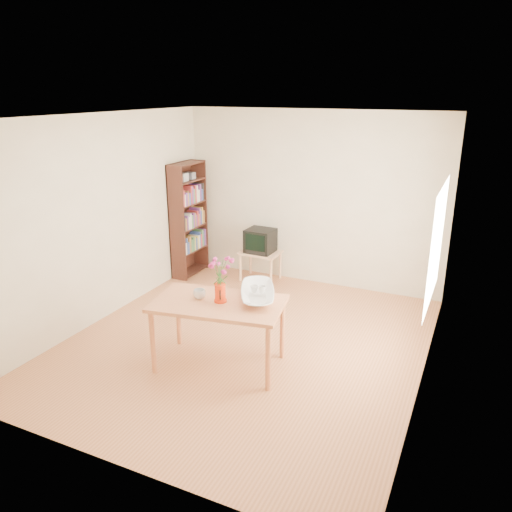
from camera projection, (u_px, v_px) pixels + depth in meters
The scene contains 11 objects.
room at pixel (247, 238), 5.50m from camera, with size 4.50×4.50×4.50m.
table at pixel (219, 309), 5.25m from camera, with size 1.47×1.00×0.75m.
tv_stand at pixel (260, 256), 7.77m from camera, with size 0.60×0.45×0.46m.
bookshelf at pixel (189, 223), 7.90m from camera, with size 0.28×0.70×1.80m.
pitcher at pixel (220, 294), 5.20m from camera, with size 0.13×0.20×0.20m.
flowers at pixel (220, 270), 5.11m from camera, with size 0.23×0.23×0.32m, color #C12D7C, non-canonical shape.
mug at pixel (199, 294), 5.29m from camera, with size 0.13×0.13×0.10m, color white.
bowl at pixel (258, 275), 5.27m from camera, with size 0.53×0.53×0.50m, color white.
teacup_a at pixel (254, 279), 5.30m from camera, with size 0.07×0.07×0.07m, color white.
teacup_b at pixel (262, 279), 5.28m from camera, with size 0.07×0.07×0.07m, color white.
television at pixel (261, 240), 7.70m from camera, with size 0.43×0.40×0.36m.
Camera 1 is at (2.34, -4.74, 2.88)m, focal length 35.00 mm.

